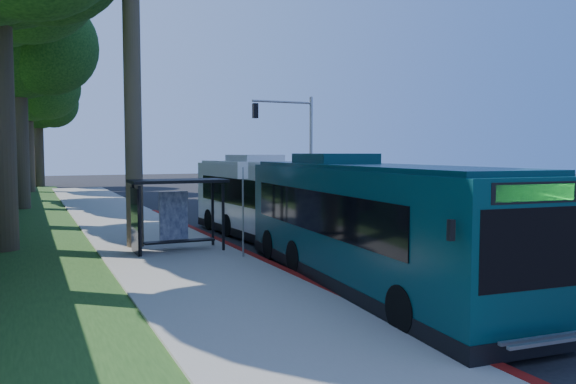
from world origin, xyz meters
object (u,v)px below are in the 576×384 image
white_bus (273,199)px  teal_bus (363,222)px  pickup (302,206)px  bus_shelter (170,201)px

white_bus → teal_bus: 7.79m
white_bus → teal_bus: bearing=-98.6°
teal_bus → pickup: 14.31m
bus_shelter → white_bus: bearing=13.6°
teal_bus → pickup: (4.92, 13.40, -0.97)m
white_bus → pickup: bearing=51.5°
white_bus → bus_shelter: bearing=-168.9°
white_bus → pickup: size_ratio=2.24×
bus_shelter → white_bus: (4.29, 1.04, -0.16)m
bus_shelter → white_bus: white_bus is taller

